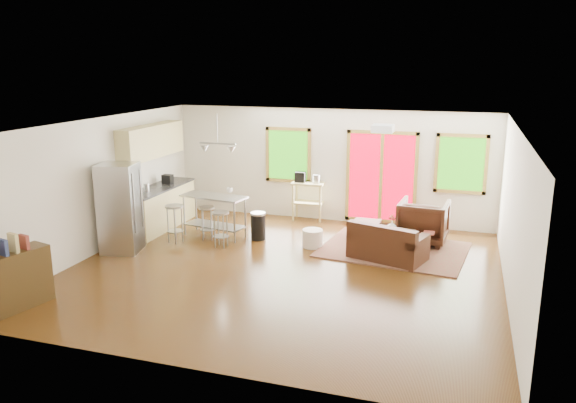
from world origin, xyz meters
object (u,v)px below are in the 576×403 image
(armchair, at_px, (423,220))
(refrigerator, at_px, (121,208))
(rug, at_px, (393,250))
(coffee_table, at_px, (391,232))
(ottoman, at_px, (366,230))
(loveseat, at_px, (387,245))
(island, at_px, (214,208))
(kitchen_cart, at_px, (307,187))

(armchair, height_order, refrigerator, refrigerator)
(rug, bearing_deg, coffee_table, 125.40)
(armchair, distance_m, ottoman, 1.19)
(rug, bearing_deg, loveseat, -95.26)
(armchair, bearing_deg, coffee_table, 50.73)
(armchair, height_order, island, armchair)
(refrigerator, xyz_separation_m, kitchen_cart, (2.85, 3.26, -0.09))
(rug, xyz_separation_m, loveseat, (-0.06, -0.60, 0.27))
(loveseat, bearing_deg, coffee_table, 108.35)
(refrigerator, bearing_deg, ottoman, 13.59)
(ottoman, xyz_separation_m, kitchen_cart, (-1.58, 1.02, 0.59))
(ottoman, height_order, island, island)
(coffee_table, relative_size, kitchen_cart, 0.96)
(refrigerator, distance_m, kitchen_cart, 4.33)
(rug, xyz_separation_m, coffee_table, (-0.07, 0.10, 0.32))
(loveseat, height_order, ottoman, loveseat)
(coffee_table, relative_size, armchair, 1.12)
(refrigerator, height_order, kitchen_cart, refrigerator)
(loveseat, distance_m, armchair, 1.41)
(rug, height_order, coffee_table, coffee_table)
(loveseat, distance_m, refrigerator, 5.17)
(refrigerator, relative_size, island, 1.19)
(ottoman, relative_size, refrigerator, 0.32)
(island, relative_size, kitchen_cart, 1.29)
(coffee_table, height_order, refrigerator, refrigerator)
(coffee_table, bearing_deg, rug, -54.60)
(refrigerator, bearing_deg, coffee_table, 5.85)
(island, height_order, kitchen_cart, kitchen_cart)
(loveseat, bearing_deg, rug, 102.02)
(loveseat, xyz_separation_m, ottoman, (-0.60, 1.20, -0.10))
(coffee_table, relative_size, island, 0.74)
(rug, relative_size, island, 1.86)
(ottoman, bearing_deg, rug, -42.76)
(ottoman, distance_m, island, 3.25)
(armchair, relative_size, refrigerator, 0.56)
(ottoman, height_order, kitchen_cart, kitchen_cart)
(refrigerator, xyz_separation_m, island, (1.31, 1.44, -0.26))
(ottoman, bearing_deg, kitchen_cart, 147.27)
(loveseat, height_order, armchair, armchair)
(armchair, bearing_deg, kitchen_cart, -14.24)
(rug, distance_m, armchair, 0.97)
(rug, xyz_separation_m, armchair, (0.50, 0.68, 0.48))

